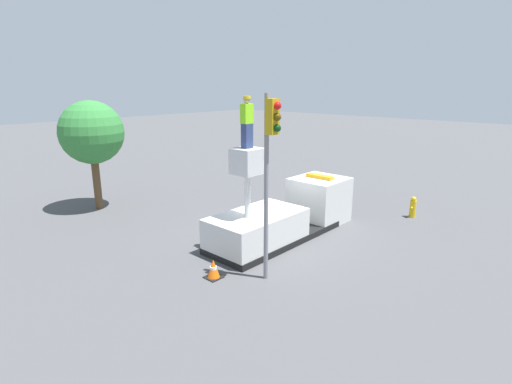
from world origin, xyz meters
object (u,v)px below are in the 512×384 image
traffic_light_pole (270,153)px  fire_hydrant (413,207)px  tree_left_bg (92,133)px  traffic_cone_rear (213,269)px  worker (247,122)px  bucket_truck (286,216)px

traffic_light_pole → fire_hydrant: traffic_light_pole is taller
fire_hydrant → traffic_light_pole: bearing=174.4°
traffic_light_pole → fire_hydrant: size_ratio=5.81×
tree_left_bg → traffic_cone_rear: bearing=-96.3°
traffic_light_pole → tree_left_bg: size_ratio=1.09×
traffic_cone_rear → worker: bearing=16.0°
traffic_cone_rear → tree_left_bg: tree_left_bg is taller
bucket_truck → fire_hydrant: bearing=-26.8°
traffic_light_pole → tree_left_bg: traffic_light_pole is taller
traffic_light_pole → traffic_cone_rear: traffic_light_pole is taller
traffic_cone_rear → fire_hydrant: bearing=-12.5°
traffic_light_pole → fire_hydrant: 9.82m
bucket_truck → worker: (-2.22, 0.00, 3.89)m
bucket_truck → traffic_light_pole: traffic_light_pole is taller
fire_hydrant → traffic_cone_rear: 10.47m
fire_hydrant → tree_left_bg: (-9.14, 11.99, 3.24)m
bucket_truck → worker: worker is taller
traffic_light_pole → fire_hydrant: bearing=-5.6°
fire_hydrant → traffic_cone_rear: size_ratio=1.59×
bucket_truck → worker: 4.48m
bucket_truck → traffic_light_pole: bearing=-149.1°
bucket_truck → traffic_light_pole: (-3.36, -2.01, 3.22)m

